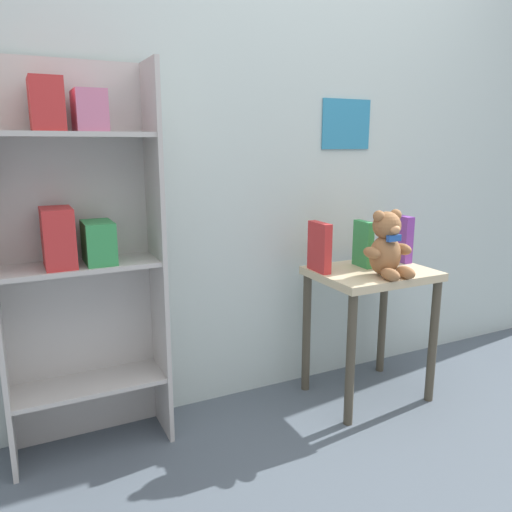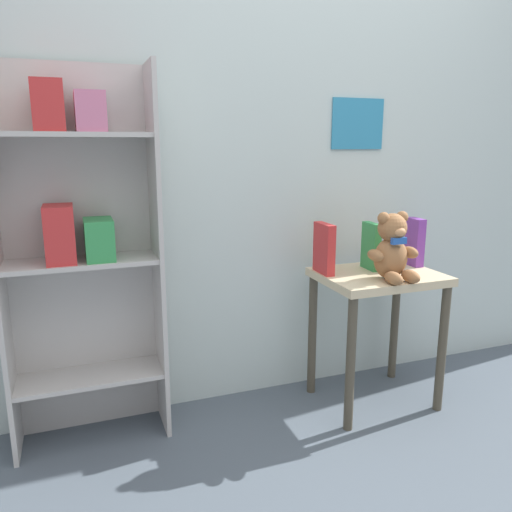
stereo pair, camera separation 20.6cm
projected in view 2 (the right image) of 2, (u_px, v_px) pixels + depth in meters
The scene contains 7 objects.
wall_back at pixel (287, 131), 2.28m from camera, with size 4.80×0.07×2.50m.
bookshelf_side at pixel (79, 240), 1.93m from camera, with size 0.60×0.24×1.49m.
display_table at pixel (377, 298), 2.26m from camera, with size 0.53×0.41×0.63m.
teddy_bear at pixel (393, 249), 2.11m from camera, with size 0.22×0.20×0.29m.
book_standing_red at pixel (324, 248), 2.21m from camera, with size 0.04×0.15×0.22m, color red.
book_standing_green at pixel (371, 246), 2.28m from camera, with size 0.03×0.12×0.22m, color #33934C.
book_standing_purple at pixel (414, 242), 2.35m from camera, with size 0.04×0.10×0.23m, color purple.
Camera 2 is at (-0.95, -0.88, 1.19)m, focal length 35.00 mm.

